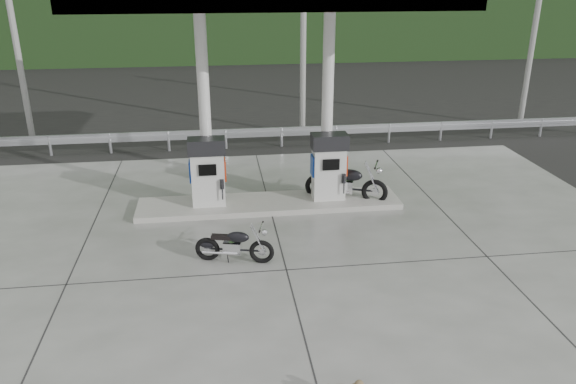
{
  "coord_description": "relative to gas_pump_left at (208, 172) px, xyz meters",
  "views": [
    {
      "loc": [
        -1.36,
        -11.37,
        5.94
      ],
      "look_at": [
        0.3,
        1.0,
        1.0
      ],
      "focal_mm": 35.0,
      "sensor_mm": 36.0,
      "label": 1
    }
  ],
  "objects": [
    {
      "name": "pump_island",
      "position": [
        1.6,
        0.0,
        -0.98
      ],
      "size": [
        7.0,
        1.4,
        0.15
      ],
      "primitive_type": "cube",
      "color": "gray",
      "rests_on": "forecourt_apron"
    },
    {
      "name": "guardrail",
      "position": [
        1.6,
        5.5,
        -0.36
      ],
      "size": [
        26.0,
        0.16,
        1.42
      ],
      "primitive_type": null,
      "color": "#ACAEB4",
      "rests_on": "ground"
    },
    {
      "name": "gas_pump_right",
      "position": [
        3.2,
        0.0,
        0.0
      ],
      "size": [
        0.95,
        0.55,
        1.8
      ],
      "primitive_type": null,
      "color": "silver",
      "rests_on": "pump_island"
    },
    {
      "name": "motorcycle_right",
      "position": [
        3.71,
        0.07,
        -0.55
      ],
      "size": [
        2.22,
        1.42,
        1.01
      ],
      "primitive_type": null,
      "rotation": [
        0.0,
        0.0,
        -0.38
      ],
      "color": "black",
      "rests_on": "forecourt_apron"
    },
    {
      "name": "forecourt_apron",
      "position": [
        1.6,
        -2.5,
        -1.06
      ],
      "size": [
        18.0,
        14.0,
        0.02
      ],
      "primitive_type": "cube",
      "color": "slate",
      "rests_on": "ground"
    },
    {
      "name": "utility_pole_b",
      "position": [
        3.6,
        7.0,
        2.93
      ],
      "size": [
        0.22,
        0.22,
        8.0
      ],
      "primitive_type": "cylinder",
      "color": "gray",
      "rests_on": "ground"
    },
    {
      "name": "road",
      "position": [
        1.6,
        9.0,
        -1.07
      ],
      "size": [
        60.0,
        7.0,
        0.01
      ],
      "primitive_type": "cube",
      "color": "black",
      "rests_on": "ground"
    },
    {
      "name": "utility_pole_a",
      "position": [
        -6.4,
        7.0,
        2.93
      ],
      "size": [
        0.22,
        0.22,
        8.0
      ],
      "primitive_type": "cylinder",
      "color": "gray",
      "rests_on": "ground"
    },
    {
      "name": "canopy_column_right",
      "position": [
        3.2,
        0.4,
        1.6
      ],
      "size": [
        0.3,
        0.3,
        5.0
      ],
      "primitive_type": "cylinder",
      "color": "white",
      "rests_on": "pump_island"
    },
    {
      "name": "ground",
      "position": [
        1.6,
        -2.5,
        -1.07
      ],
      "size": [
        160.0,
        160.0,
        0.0
      ],
      "primitive_type": "plane",
      "color": "black",
      "rests_on": "ground"
    },
    {
      "name": "motorcycle_left",
      "position": [
        0.53,
        -2.97,
        -0.67
      ],
      "size": [
        1.7,
        0.89,
        0.77
      ],
      "primitive_type": null,
      "rotation": [
        0.0,
        0.0,
        -0.24
      ],
      "color": "black",
      "rests_on": "forecourt_apron"
    },
    {
      "name": "utility_pole_c",
      "position": [
        12.6,
        7.0,
        2.93
      ],
      "size": [
        0.22,
        0.22,
        8.0
      ],
      "primitive_type": "cylinder",
      "color": "gray",
      "rests_on": "ground"
    },
    {
      "name": "gas_pump_left",
      "position": [
        0.0,
        0.0,
        0.0
      ],
      "size": [
        0.95,
        0.55,
        1.8
      ],
      "primitive_type": null,
      "color": "silver",
      "rests_on": "pump_island"
    },
    {
      "name": "canopy_column_left",
      "position": [
        0.0,
        0.4,
        1.6
      ],
      "size": [
        0.3,
        0.3,
        5.0
      ],
      "primitive_type": "cylinder",
      "color": "white",
      "rests_on": "pump_island"
    },
    {
      "name": "forested_hills",
      "position": [
        1.6,
        57.5,
        -1.07
      ],
      "size": [
        100.0,
        40.0,
        140.0
      ],
      "primitive_type": null,
      "color": "black",
      "rests_on": "ground"
    },
    {
      "name": "tree_band",
      "position": [
        1.6,
        27.5,
        1.93
      ],
      "size": [
        80.0,
        6.0,
        6.0
      ],
      "primitive_type": "cube",
      "color": "black",
      "rests_on": "ground"
    }
  ]
}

